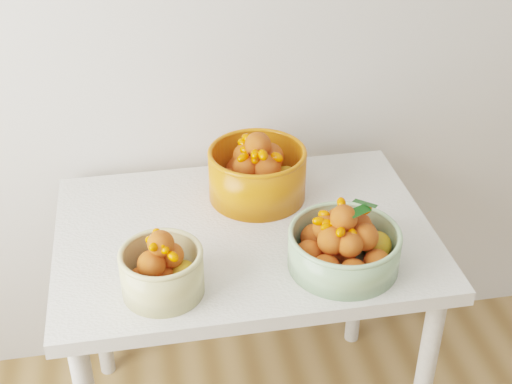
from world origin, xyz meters
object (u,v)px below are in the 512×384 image
bowl_green (344,245)px  bowl_orange (257,172)px  table (245,258)px  bowl_cream (162,270)px

bowl_green → bowl_orange: (-0.15, 0.35, 0.02)m
table → bowl_green: (0.22, -0.19, 0.16)m
table → bowl_cream: (-0.23, -0.21, 0.16)m
table → bowl_green: size_ratio=2.75×
bowl_orange → table: bearing=-111.8°
bowl_cream → bowl_orange: (0.29, 0.37, 0.01)m
bowl_green → bowl_orange: bearing=113.6°
table → bowl_cream: bearing=-137.3°
bowl_cream → table: bearing=42.7°
table → bowl_cream: bowl_cream is taller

